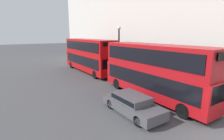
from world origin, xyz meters
TOP-DOWN VIEW (x-y plane):
  - bus_leading at (1.60, 6.49)m, footprint 2.59×10.53m
  - bus_second_in_queue at (1.60, 18.82)m, footprint 2.59×11.27m
  - car_dark_sedan at (-1.80, 5.16)m, footprint 1.83×4.67m
  - street_lamp at (3.28, 13.92)m, footprint 0.44×0.44m
  - pedestrian at (4.52, 8.08)m, footprint 0.36×0.36m

SIDE VIEW (x-z plane):
  - car_dark_sedan at x=-1.80m, z-range 0.05..1.34m
  - pedestrian at x=4.52m, z-range -0.07..1.75m
  - bus_leading at x=1.60m, z-range 0.23..4.68m
  - bus_second_in_queue at x=1.60m, z-range 0.23..4.78m
  - street_lamp at x=3.28m, z-range 0.75..6.94m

